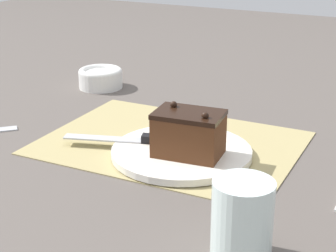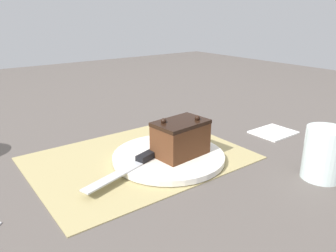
{
  "view_description": "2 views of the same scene",
  "coord_description": "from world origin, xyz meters",
  "px_view_note": "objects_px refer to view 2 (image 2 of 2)",
  "views": [
    {
      "loc": [
        0.42,
        -0.86,
        0.4
      ],
      "look_at": [
        0.03,
        -0.08,
        0.07
      ],
      "focal_mm": 60.0,
      "sensor_mm": 36.0,
      "label": 1
    },
    {
      "loc": [
        -0.35,
        -0.57,
        0.31
      ],
      "look_at": [
        0.05,
        -0.04,
        0.08
      ],
      "focal_mm": 35.0,
      "sensor_mm": 36.0,
      "label": 2
    }
  ],
  "objects_px": {
    "drinking_glass": "(324,154)",
    "chocolate_cake": "(181,138)",
    "cake_plate": "(169,156)",
    "serving_knife": "(138,162)"
  },
  "relations": [
    {
      "from": "drinking_glass",
      "to": "chocolate_cake",
      "type": "bearing_deg",
      "value": 127.5
    },
    {
      "from": "cake_plate",
      "to": "chocolate_cake",
      "type": "xyz_separation_m",
      "value": [
        0.02,
        -0.02,
        0.04
      ]
    },
    {
      "from": "cake_plate",
      "to": "chocolate_cake",
      "type": "distance_m",
      "value": 0.05
    },
    {
      "from": "serving_knife",
      "to": "drinking_glass",
      "type": "relative_size",
      "value": 2.02
    },
    {
      "from": "cake_plate",
      "to": "serving_knife",
      "type": "bearing_deg",
      "value": -178.44
    },
    {
      "from": "drinking_glass",
      "to": "cake_plate",
      "type": "bearing_deg",
      "value": 128.66
    },
    {
      "from": "cake_plate",
      "to": "serving_knife",
      "type": "relative_size",
      "value": 1.17
    },
    {
      "from": "cake_plate",
      "to": "chocolate_cake",
      "type": "bearing_deg",
      "value": -38.38
    },
    {
      "from": "chocolate_cake",
      "to": "cake_plate",
      "type": "bearing_deg",
      "value": 141.62
    },
    {
      "from": "cake_plate",
      "to": "drinking_glass",
      "type": "relative_size",
      "value": 2.36
    }
  ]
}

